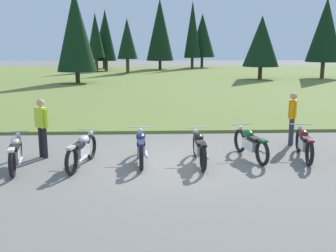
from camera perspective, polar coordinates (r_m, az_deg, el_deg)
name	(u,v)px	position (r m, az deg, el deg)	size (l,w,h in m)	color
ground_plane	(169,163)	(10.78, 0.13, -5.34)	(140.00, 140.00, 0.00)	slate
grass_moorland	(156,79)	(36.08, -1.68, 6.72)	(80.00, 44.00, 0.10)	olive
forest_treeline	(141,33)	(43.11, -3.92, 13.24)	(39.08, 24.84, 8.91)	#47331E
motorcycle_cream	(16,152)	(10.89, -21.06, -3.56)	(0.72, 2.08, 0.88)	black
motorcycle_silver	(82,150)	(10.62, -12.28, -3.41)	(0.67, 2.08, 0.88)	black
motorcycle_navy	(141,147)	(10.76, -3.91, -2.98)	(0.62, 2.10, 0.88)	black
motorcycle_black	(199,147)	(10.68, 4.54, -3.09)	(0.62, 2.10, 0.88)	black
motorcycle_british_green	(250,143)	(11.33, 11.76, -2.45)	(0.72, 2.07, 0.88)	black
motorcycle_maroon	(304,143)	(11.74, 19.00, -2.34)	(0.63, 2.09, 0.88)	black
rider_near_row_end	(42,125)	(11.62, -17.68, 0.17)	(0.43, 0.40, 1.67)	black
rider_checking_bike	(292,116)	(13.11, 17.45, 1.44)	(0.35, 0.50, 1.67)	#2D2D38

